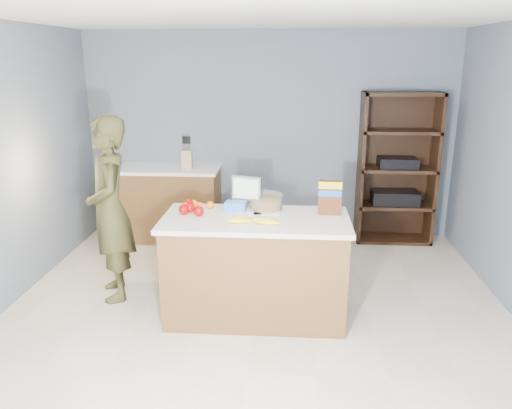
# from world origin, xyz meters

# --- Properties ---
(floor) EXTENTS (4.50, 5.00, 0.02)m
(floor) POSITION_xyz_m (0.00, 0.00, 0.00)
(floor) COLOR beige
(floor) RESTS_ON ground
(walls) EXTENTS (4.52, 5.02, 2.51)m
(walls) POSITION_xyz_m (0.00, 0.00, 1.65)
(walls) COLOR slate
(walls) RESTS_ON ground
(counter_peninsula) EXTENTS (1.56, 0.76, 0.90)m
(counter_peninsula) POSITION_xyz_m (0.00, 0.30, 0.42)
(counter_peninsula) COLOR brown
(counter_peninsula) RESTS_ON ground
(back_cabinet) EXTENTS (1.24, 0.62, 0.90)m
(back_cabinet) POSITION_xyz_m (-1.20, 2.20, 0.45)
(back_cabinet) COLOR brown
(back_cabinet) RESTS_ON ground
(shelving_unit) EXTENTS (0.90, 0.40, 1.80)m
(shelving_unit) POSITION_xyz_m (1.55, 2.35, 0.86)
(shelving_unit) COLOR black
(shelving_unit) RESTS_ON ground
(person) EXTENTS (0.62, 0.73, 1.70)m
(person) POSITION_xyz_m (-1.35, 0.60, 0.85)
(person) COLOR #3A381A
(person) RESTS_ON ground
(knife_block) EXTENTS (0.12, 0.10, 0.31)m
(knife_block) POSITION_xyz_m (-0.95, 2.14, 1.02)
(knife_block) COLOR tan
(knife_block) RESTS_ON back_cabinet
(envelopes) EXTENTS (0.39, 0.16, 0.00)m
(envelopes) POSITION_xyz_m (0.01, 0.41, 0.90)
(envelopes) COLOR white
(envelopes) RESTS_ON counter_peninsula
(bananas) EXTENTS (0.45, 0.17, 0.04)m
(bananas) POSITION_xyz_m (-0.02, 0.16, 0.92)
(bananas) COLOR yellow
(bananas) RESTS_ON counter_peninsula
(apples) EXTENTS (0.22, 0.30, 0.09)m
(apples) POSITION_xyz_m (-0.57, 0.39, 0.94)
(apples) COLOR #960404
(apples) RESTS_ON counter_peninsula
(oranges) EXTENTS (0.28, 0.16, 0.07)m
(oranges) POSITION_xyz_m (-0.55, 0.52, 0.93)
(oranges) COLOR orange
(oranges) RESTS_ON counter_peninsula
(blue_carton) EXTENTS (0.19, 0.14, 0.08)m
(blue_carton) POSITION_xyz_m (-0.19, 0.48, 0.94)
(blue_carton) COLOR blue
(blue_carton) RESTS_ON counter_peninsula
(salad_bowl) EXTENTS (0.30, 0.30, 0.13)m
(salad_bowl) POSITION_xyz_m (0.07, 0.56, 0.96)
(salad_bowl) COLOR #267219
(salad_bowl) RESTS_ON counter_peninsula
(tv) EXTENTS (0.28, 0.13, 0.28)m
(tv) POSITION_xyz_m (-0.10, 0.60, 1.06)
(tv) COLOR silver
(tv) RESTS_ON counter_peninsula
(cereal_box) EXTENTS (0.20, 0.08, 0.29)m
(cereal_box) POSITION_xyz_m (0.62, 0.44, 1.07)
(cereal_box) COLOR #592B14
(cereal_box) RESTS_ON counter_peninsula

